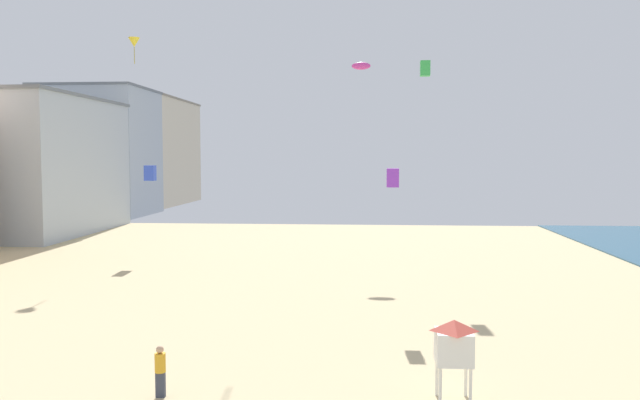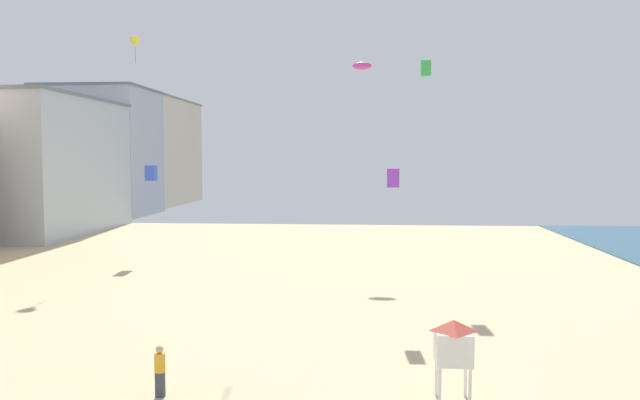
{
  "view_description": "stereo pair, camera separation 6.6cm",
  "coord_description": "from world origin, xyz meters",
  "px_view_note": "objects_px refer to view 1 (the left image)",
  "views": [
    {
      "loc": [
        6.52,
        -9.77,
        7.51
      ],
      "look_at": [
        4.66,
        15.16,
        5.81
      ],
      "focal_mm": 35.14,
      "sensor_mm": 36.0,
      "label": 1
    },
    {
      "loc": [
        6.58,
        -9.76,
        7.51
      ],
      "look_at": [
        4.66,
        15.16,
        5.81
      ],
      "focal_mm": 35.14,
      "sensor_mm": 36.0,
      "label": 2
    }
  ],
  "objects_px": {
    "kite_flyer": "(160,368)",
    "kite_purple_box": "(393,178)",
    "lifeguard_stand": "(454,343)",
    "kite_green_box": "(425,68)",
    "kite_blue_box": "(150,173)",
    "kite_yellow_delta": "(134,42)",
    "kite_magenta_parafoil": "(361,66)"
  },
  "relations": [
    {
      "from": "kite_flyer",
      "to": "kite_purple_box",
      "type": "relative_size",
      "value": 1.78
    },
    {
      "from": "kite_purple_box",
      "to": "lifeguard_stand",
      "type": "bearing_deg",
      "value": -83.01
    },
    {
      "from": "lifeguard_stand",
      "to": "kite_yellow_delta",
      "type": "relative_size",
      "value": 1.27
    },
    {
      "from": "kite_green_box",
      "to": "kite_purple_box",
      "type": "distance_m",
      "value": 13.96
    },
    {
      "from": "kite_magenta_parafoil",
      "to": "kite_purple_box",
      "type": "height_order",
      "value": "kite_magenta_parafoil"
    },
    {
      "from": "kite_magenta_parafoil",
      "to": "kite_yellow_delta",
      "type": "height_order",
      "value": "kite_yellow_delta"
    },
    {
      "from": "kite_magenta_parafoil",
      "to": "kite_blue_box",
      "type": "xyz_separation_m",
      "value": [
        -15.88,
        -3.5,
        -8.35
      ]
    },
    {
      "from": "kite_flyer",
      "to": "kite_magenta_parafoil",
      "type": "xyz_separation_m",
      "value": [
        5.94,
        31.02,
        13.77
      ]
    },
    {
      "from": "kite_yellow_delta",
      "to": "kite_purple_box",
      "type": "relative_size",
      "value": 2.18
    },
    {
      "from": "lifeguard_stand",
      "to": "kite_blue_box",
      "type": "relative_size",
      "value": 2.21
    },
    {
      "from": "kite_blue_box",
      "to": "kite_yellow_delta",
      "type": "xyz_separation_m",
      "value": [
        -1.81,
        2.04,
        10.15
      ]
    },
    {
      "from": "lifeguard_stand",
      "to": "kite_purple_box",
      "type": "height_order",
      "value": "kite_purple_box"
    },
    {
      "from": "lifeguard_stand",
      "to": "kite_blue_box",
      "type": "height_order",
      "value": "kite_blue_box"
    },
    {
      "from": "lifeguard_stand",
      "to": "kite_magenta_parafoil",
      "type": "distance_m",
      "value": 33.4
    },
    {
      "from": "kite_flyer",
      "to": "kite_green_box",
      "type": "height_order",
      "value": "kite_green_box"
    },
    {
      "from": "kite_yellow_delta",
      "to": "kite_flyer",
      "type": "bearing_deg",
      "value": -68.32
    },
    {
      "from": "kite_blue_box",
      "to": "kite_purple_box",
      "type": "height_order",
      "value": "kite_purple_box"
    },
    {
      "from": "kite_purple_box",
      "to": "kite_blue_box",
      "type": "bearing_deg",
      "value": 138.61
    },
    {
      "from": "kite_green_box",
      "to": "kite_flyer",
      "type": "bearing_deg",
      "value": -113.31
    },
    {
      "from": "kite_flyer",
      "to": "kite_magenta_parafoil",
      "type": "height_order",
      "value": "kite_magenta_parafoil"
    },
    {
      "from": "kite_blue_box",
      "to": "kite_yellow_delta",
      "type": "bearing_deg",
      "value": 131.58
    },
    {
      "from": "kite_yellow_delta",
      "to": "kite_green_box",
      "type": "bearing_deg",
      "value": -14.57
    },
    {
      "from": "kite_green_box",
      "to": "kite_purple_box",
      "type": "relative_size",
      "value": 1.09
    },
    {
      "from": "kite_yellow_delta",
      "to": "kite_purple_box",
      "type": "bearing_deg",
      "value": -42.12
    },
    {
      "from": "kite_blue_box",
      "to": "kite_yellow_delta",
      "type": "height_order",
      "value": "kite_yellow_delta"
    },
    {
      "from": "kite_blue_box",
      "to": "kite_purple_box",
      "type": "xyz_separation_m",
      "value": [
        17.63,
        -15.53,
        0.18
      ]
    },
    {
      "from": "kite_flyer",
      "to": "kite_yellow_delta",
      "type": "bearing_deg",
      "value": -74.45
    },
    {
      "from": "kite_magenta_parafoil",
      "to": "kite_green_box",
      "type": "xyz_separation_m",
      "value": [
        4.33,
        -7.19,
        -1.25
      ]
    },
    {
      "from": "lifeguard_stand",
      "to": "kite_flyer",
      "type": "bearing_deg",
      "value": -164.87
    },
    {
      "from": "kite_blue_box",
      "to": "kite_magenta_parafoil",
      "type": "bearing_deg",
      "value": 12.44
    },
    {
      "from": "kite_green_box",
      "to": "kite_yellow_delta",
      "type": "height_order",
      "value": "kite_yellow_delta"
    },
    {
      "from": "kite_magenta_parafoil",
      "to": "kite_green_box",
      "type": "height_order",
      "value": "kite_magenta_parafoil"
    }
  ]
}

